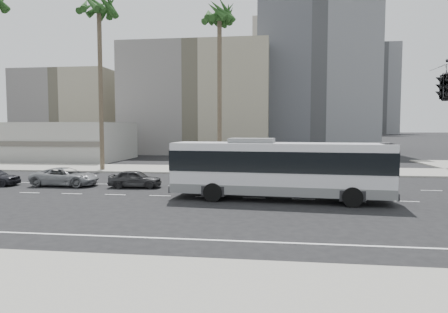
% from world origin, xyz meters
% --- Properties ---
extents(ground, '(700.00, 700.00, 0.00)m').
position_xyz_m(ground, '(0.00, 0.00, 0.00)').
color(ground, black).
rests_on(ground, ground).
extents(sidewalk_north, '(120.00, 7.00, 0.15)m').
position_xyz_m(sidewalk_north, '(0.00, 15.50, 0.07)').
color(sidewalk_north, gray).
rests_on(sidewalk_north, ground).
extents(sidewalk_south, '(120.00, 7.00, 0.15)m').
position_xyz_m(sidewalk_south, '(0.00, -15.50, 0.07)').
color(sidewalk_south, gray).
rests_on(sidewalk_south, ground).
extents(commercial_low, '(22.00, 12.16, 5.00)m').
position_xyz_m(commercial_low, '(-30.00, 25.99, 2.50)').
color(commercial_low, '#A8A69F').
rests_on(commercial_low, ground).
extents(midrise_beige_west, '(24.00, 18.00, 18.00)m').
position_xyz_m(midrise_beige_west, '(-12.00, 45.00, 9.00)').
color(midrise_beige_west, gray).
rests_on(midrise_beige_west, ground).
extents(midrise_gray_center, '(20.00, 20.00, 26.00)m').
position_xyz_m(midrise_gray_center, '(8.00, 52.00, 13.00)').
color(midrise_gray_center, '#585A60').
rests_on(midrise_gray_center, ground).
extents(midrise_beige_far, '(18.00, 16.00, 15.00)m').
position_xyz_m(midrise_beige_far, '(-38.00, 50.00, 7.50)').
color(midrise_beige_far, gray).
rests_on(midrise_beige_far, ground).
extents(civic_tower, '(42.00, 42.00, 129.00)m').
position_xyz_m(civic_tower, '(-2.00, 250.00, 38.83)').
color(civic_tower, beige).
rests_on(civic_tower, ground).
extents(highrise_right, '(26.00, 26.00, 70.00)m').
position_xyz_m(highrise_right, '(45.00, 230.00, 35.00)').
color(highrise_right, '#55575D').
rests_on(highrise_right, ground).
extents(highrise_far, '(22.00, 22.00, 60.00)m').
position_xyz_m(highrise_far, '(70.00, 260.00, 30.00)').
color(highrise_far, '#55575D').
rests_on(highrise_far, ground).
extents(city_bus, '(13.11, 3.91, 3.71)m').
position_xyz_m(city_bus, '(1.52, -0.42, 1.95)').
color(city_bus, silver).
rests_on(city_bus, ground).
extents(car_a, '(1.79, 3.89, 1.29)m').
position_xyz_m(car_a, '(-8.82, 3.21, 0.65)').
color(car_a, '#2F2F31').
rests_on(car_a, ground).
extents(car_b, '(2.28, 4.91, 1.36)m').
position_xyz_m(car_b, '(-14.32, 3.38, 0.68)').
color(car_b, gray).
rests_on(car_b, ground).
extents(palm_near, '(4.79, 4.79, 16.14)m').
position_xyz_m(palm_near, '(-4.16, 13.86, 14.62)').
color(palm_near, brown).
rests_on(palm_near, ground).
extents(palm_mid, '(5.63, 5.63, 17.38)m').
position_xyz_m(palm_mid, '(-16.02, 13.48, 15.64)').
color(palm_mid, brown).
rests_on(palm_mid, ground).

